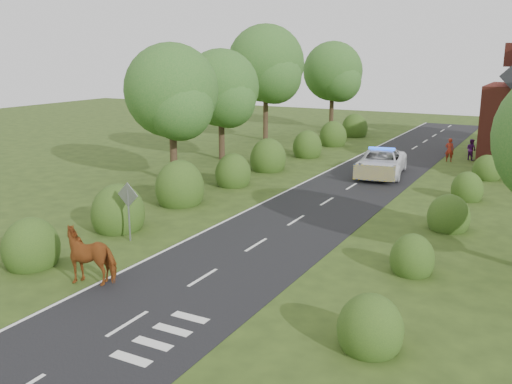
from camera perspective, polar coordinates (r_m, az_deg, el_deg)
The scene contains 14 objects.
ground at distance 20.52m, azimuth -5.35°, elevation -8.56°, with size 120.00×120.00×0.00m, color #2B3D16.
road at distance 33.43m, azimuth 8.97°, elevation 0.20°, with size 6.00×70.00×0.02m, color black.
road_markings at distance 32.11m, azimuth 5.04°, elevation -0.22°, with size 4.96×70.00×0.01m.
hedgerow_left at distance 33.09m, azimuth -3.62°, elevation 1.52°, with size 2.75×50.41×3.00m.
hedgerow_right at distance 28.19m, azimuth 19.12°, elevation -1.83°, with size 2.10×45.78×2.10m.
tree_left_a at distance 34.38m, azimuth -8.25°, elevation 9.60°, with size 5.74×5.60×8.38m.
tree_left_b at distance 41.86m, azimuth -3.34°, elevation 10.05°, with size 5.74×5.60×8.07m.
tree_left_c at distance 51.19m, azimuth 1.20°, elevation 12.42°, with size 6.97×6.80×10.22m.
tree_left_d at distance 59.40m, azimuth 7.87°, elevation 11.64°, with size 6.15×6.00×8.89m.
road_sign at distance 24.41m, azimuth -12.66°, elevation -1.08°, with size 1.06×0.08×2.53m.
cow at distance 20.74m, azimuth -16.05°, elevation -6.40°, with size 1.21×2.30×1.63m, color brown.
police_van at distance 37.73m, azimuth 12.40°, elevation 2.89°, with size 3.62×6.39×1.82m.
pedestrian_red at distance 43.86m, azimuth 18.78°, elevation 4.00°, with size 0.63×0.41×1.72m, color maroon.
pedestrian_purple at distance 45.02m, azimuth 20.71°, elevation 3.99°, with size 0.77×0.60×1.58m, color #49155A.
Camera 1 is at (10.61, -15.73, 7.80)m, focal length 40.00 mm.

